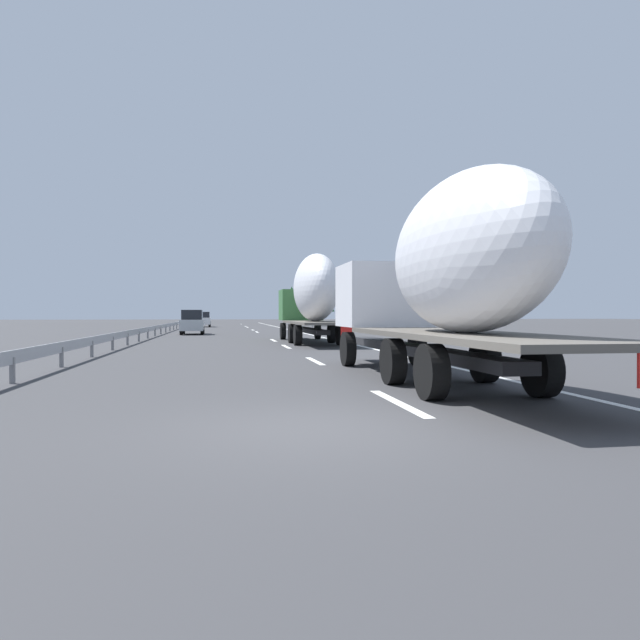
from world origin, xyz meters
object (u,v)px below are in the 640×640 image
Objects in this scene: truck_lead at (312,295)px; car_silver_hatch at (192,322)px; road_sign at (313,306)px; truck_trailing at (442,274)px; car_white_van at (203,319)px.

car_silver_hatch is (14.91, 7.13, -1.67)m from truck_lead.
truck_lead is at bearing -154.45° from car_silver_hatch.
car_silver_hatch is 1.30× the size of road_sign.
road_sign is at bearing -66.26° from car_silver_hatch.
truck_trailing is 2.94× the size of car_white_van.
car_white_van is 24.46m from road_sign.
road_sign is (38.18, -3.10, -0.20)m from truck_trailing.
road_sign is (4.50, -10.23, 1.34)m from car_silver_hatch.
car_white_van is (41.61, 7.10, -1.69)m from truck_lead.
truck_trailing is 3.91× the size of road_sign.
truck_lead is 16.61m from car_silver_hatch.
truck_lead is 1.00× the size of truck_trailing.
truck_trailing is 34.47m from car_silver_hatch.
road_sign is at bearing -155.32° from car_white_van.
truck_trailing reaches higher than car_white_van.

